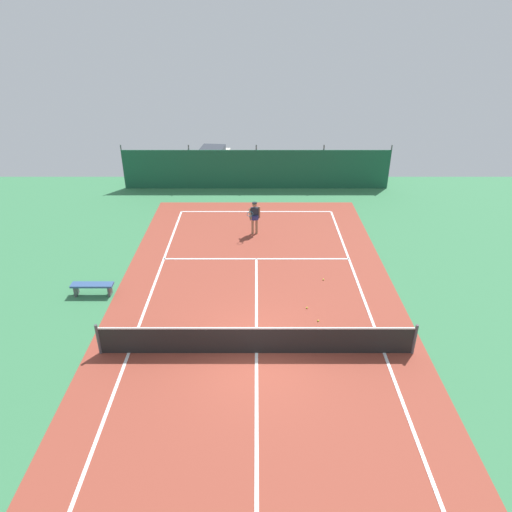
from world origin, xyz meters
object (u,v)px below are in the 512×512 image
(tennis_ball_by_sideline, at_px, (307,308))
(tennis_player, at_px, (255,216))
(tennis_net, at_px, (257,340))
(tennis_ball_near_player, at_px, (324,279))
(parked_car, at_px, (213,160))
(courtside_bench, at_px, (93,286))
(tennis_ball_midcourt, at_px, (318,321))

(tennis_ball_by_sideline, bearing_deg, tennis_player, 106.67)
(tennis_net, distance_m, tennis_ball_near_player, 5.35)
(tennis_ball_by_sideline, distance_m, parked_car, 17.30)
(tennis_player, relative_size, tennis_ball_by_sideline, 24.85)
(tennis_ball_by_sideline, bearing_deg, courtside_bench, 173.41)
(tennis_player, height_order, parked_car, parked_car)
(tennis_player, bearing_deg, tennis_net, 82.15)
(tennis_net, xyz_separation_m, courtside_bench, (-6.31, 3.47, -0.14))
(tennis_ball_by_sideline, bearing_deg, tennis_ball_midcourt, -68.28)
(parked_car, bearing_deg, tennis_ball_near_player, -62.26)
(tennis_ball_by_sideline, relative_size, parked_car, 0.02)
(courtside_bench, bearing_deg, tennis_player, 41.90)
(tennis_net, distance_m, tennis_ball_by_sideline, 3.17)
(tennis_ball_midcourt, distance_m, courtside_bench, 8.69)
(tennis_ball_near_player, height_order, tennis_ball_by_sideline, same)
(tennis_ball_midcourt, relative_size, tennis_ball_by_sideline, 1.00)
(tennis_net, bearing_deg, parked_car, 98.79)
(parked_car, distance_m, courtside_bench, 16.01)
(tennis_ball_midcourt, distance_m, tennis_ball_by_sideline, 0.87)
(tennis_player, height_order, tennis_ball_by_sideline, tennis_player)
(courtside_bench, bearing_deg, tennis_ball_midcourt, -11.67)
(tennis_ball_near_player, bearing_deg, courtside_bench, -173.06)
(courtside_bench, bearing_deg, parked_car, 77.90)
(tennis_ball_near_player, xyz_separation_m, tennis_ball_by_sideline, (-0.88, -2.05, 0.00))
(tennis_ball_by_sideline, height_order, courtside_bench, courtside_bench)
(tennis_ball_midcourt, xyz_separation_m, courtside_bench, (-8.50, 1.76, 0.34))
(tennis_player, xyz_separation_m, parked_car, (-2.87, 10.07, -0.12))
(tennis_net, bearing_deg, tennis_ball_by_sideline, 53.48)
(tennis_ball_by_sideline, bearing_deg, parked_car, 106.20)
(tennis_player, xyz_separation_m, tennis_ball_midcourt, (2.28, -7.34, -0.93))
(tennis_ball_by_sideline, xyz_separation_m, courtside_bench, (-8.18, 0.95, 0.34))
(tennis_player, height_order, tennis_ball_midcourt, tennis_player)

